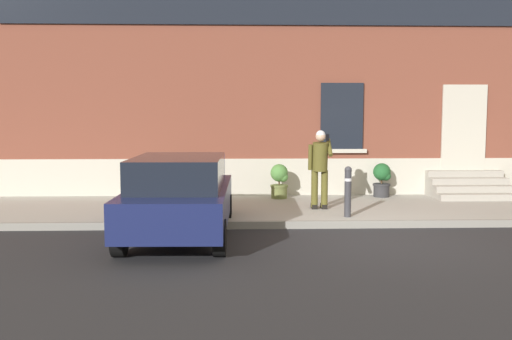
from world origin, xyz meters
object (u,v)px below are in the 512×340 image
object	(u,v)px
person_on_phone	(320,164)
planter_cream	(174,181)
bollard_near_person	(348,190)
hatchback_car_navy	(180,195)
planter_olive	(280,180)
bollard_far_left	(180,190)
planter_charcoal	(382,179)

from	to	relation	value
person_on_phone	planter_cream	world-z (taller)	person_on_phone
planter_cream	bollard_near_person	bearing A→B (deg)	-33.84
hatchback_car_navy	bollard_near_person	size ratio (longest dim) A/B	3.93
person_on_phone	planter_olive	xyz separation A→B (m)	(-0.76, 1.65, -0.55)
bollard_near_person	bollard_far_left	size ratio (longest dim) A/B	1.00
hatchback_car_navy	planter_cream	size ratio (longest dim) A/B	4.77
person_on_phone	planter_cream	xyz separation A→B (m)	(-3.39, 1.58, -0.55)
planter_olive	planter_charcoal	distance (m)	2.63
hatchback_car_navy	planter_olive	bearing A→B (deg)	61.13
hatchback_car_navy	bollard_far_left	size ratio (longest dim) A/B	3.93
bollard_far_left	person_on_phone	distance (m)	3.18
bollard_near_person	bollard_far_left	bearing A→B (deg)	180.00
bollard_far_left	planter_cream	distance (m)	2.60
hatchback_car_navy	bollard_near_person	bearing A→B (deg)	19.86
hatchback_car_navy	planter_charcoal	xyz separation A→B (m)	(4.74, 4.00, -0.18)
person_on_phone	planter_charcoal	world-z (taller)	person_on_phone
bollard_near_person	planter_charcoal	bearing A→B (deg)	63.01
person_on_phone	planter_charcoal	size ratio (longest dim) A/B	2.04
planter_cream	planter_olive	size ratio (longest dim) A/B	1.00
hatchback_car_navy	bollard_far_left	bearing A→B (deg)	95.41
bollard_far_left	person_on_phone	size ratio (longest dim) A/B	0.60
hatchback_car_navy	bollard_near_person	distance (m)	3.52
hatchback_car_navy	bollard_near_person	world-z (taller)	hatchback_car_navy
planter_olive	bollard_far_left	bearing A→B (deg)	-130.18
person_on_phone	bollard_far_left	bearing A→B (deg)	-175.54
bollard_near_person	bollard_far_left	distance (m)	3.43
planter_charcoal	bollard_near_person	bearing A→B (deg)	-116.99
bollard_near_person	hatchback_car_navy	bearing A→B (deg)	-160.14
bollard_far_left	planter_olive	size ratio (longest dim) A/B	1.22
bollard_far_left	planter_charcoal	xyz separation A→B (m)	(4.86, 2.80, -0.11)
bollard_far_left	planter_cream	xyz separation A→B (m)	(-0.40, 2.57, -0.11)
bollard_near_person	person_on_phone	bearing A→B (deg)	113.95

